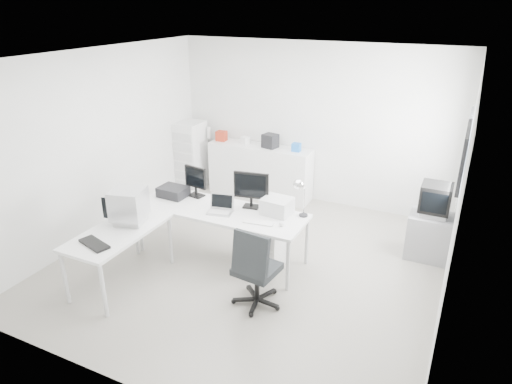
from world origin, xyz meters
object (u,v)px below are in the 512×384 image
at_px(tv_cabinet, 429,236).
at_px(laser_printer, 277,206).
at_px(lcd_monitor_small, 196,181).
at_px(crt_tv, 435,201).
at_px(side_desk, 121,257).
at_px(sideboard, 260,171).
at_px(filing_cabinet, 191,155).
at_px(office_chair, 257,265).
at_px(laptop, 220,205).
at_px(inkjet_printer, 173,192).
at_px(main_desk, 221,233).
at_px(drawer_pedestal, 268,247).
at_px(crt_monitor, 129,208).
at_px(lcd_monitor_large, 251,190).

bearing_deg(tv_cabinet, laser_printer, -150.77).
relative_size(lcd_monitor_small, crt_tv, 0.93).
bearing_deg(laser_printer, side_desk, -136.31).
bearing_deg(sideboard, filing_cabinet, -172.73).
bearing_deg(filing_cabinet, laser_printer, -35.82).
xyz_separation_m(side_desk, lcd_monitor_small, (0.30, 1.35, 0.61)).
bearing_deg(sideboard, office_chair, -65.47).
xyz_separation_m(laptop, office_chair, (0.87, -0.66, -0.33)).
distance_m(inkjet_printer, laser_printer, 1.60).
xyz_separation_m(main_desk, office_chair, (0.92, -0.76, 0.16)).
xyz_separation_m(office_chair, filing_cabinet, (-2.77, 2.86, 0.12)).
bearing_deg(lcd_monitor_small, tv_cabinet, 27.09).
relative_size(main_desk, crt_tv, 4.80).
relative_size(drawer_pedestal, crt_monitor, 1.48).
distance_m(side_desk, laptop, 1.43).
relative_size(lcd_monitor_small, crt_monitor, 1.14).
height_order(laser_printer, filing_cabinet, filing_cabinet).
xyz_separation_m(office_chair, crt_tv, (1.73, 2.04, 0.35)).
height_order(tv_cabinet, crt_tv, crt_tv).
relative_size(laser_printer, crt_tv, 0.76).
height_order(lcd_monitor_small, sideboard, lcd_monitor_small).
relative_size(tv_cabinet, crt_tv, 1.30).
xyz_separation_m(drawer_pedestal, office_chair, (0.22, -0.81, 0.23)).
height_order(main_desk, crt_tv, crt_tv).
relative_size(main_desk, lcd_monitor_large, 4.71).
height_order(lcd_monitor_small, tv_cabinet, lcd_monitor_small).
height_order(main_desk, drawer_pedestal, main_desk).
distance_m(side_desk, crt_tv, 4.27).
relative_size(main_desk, inkjet_printer, 5.93).
xyz_separation_m(lcd_monitor_small, laptop, (0.60, -0.35, -0.12)).
bearing_deg(laser_printer, lcd_monitor_large, 179.88).
height_order(drawer_pedestal, lcd_monitor_large, lcd_monitor_large).
distance_m(main_desk, crt_tv, 2.99).
relative_size(office_chair, crt_tv, 2.12).
height_order(inkjet_printer, sideboard, sideboard).
distance_m(inkjet_printer, crt_tv, 3.70).
distance_m(side_desk, crt_monitor, 0.63).
height_order(main_desk, sideboard, sideboard).
relative_size(lcd_monitor_large, crt_tv, 1.02).
distance_m(main_desk, filing_cabinet, 2.81).
bearing_deg(drawer_pedestal, lcd_monitor_small, 170.91).
bearing_deg(main_desk, filing_cabinet, 131.42).
bearing_deg(inkjet_printer, tv_cabinet, 21.12).
relative_size(inkjet_printer, filing_cabinet, 0.31).
relative_size(drawer_pedestal, office_chair, 0.57).
distance_m(main_desk, inkjet_printer, 0.97).
height_order(office_chair, sideboard, office_chair).
bearing_deg(side_desk, drawer_pedestal, 36.57).
height_order(side_desk, lcd_monitor_large, lcd_monitor_large).
xyz_separation_m(inkjet_printer, tv_cabinet, (3.50, 1.18, -0.50)).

